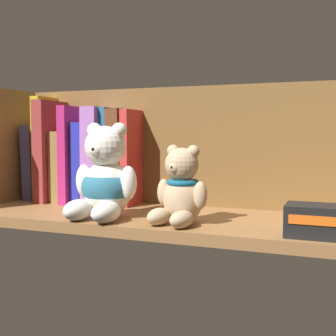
% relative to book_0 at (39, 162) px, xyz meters
% --- Properties ---
extents(shelf_board, '(0.83, 0.25, 0.02)m').
position_rel_book_0_xyz_m(shelf_board, '(0.39, -0.10, -0.10)').
color(shelf_board, olive).
rests_on(shelf_board, ground).
extents(shelf_back_panel, '(0.85, 0.01, 0.27)m').
position_rel_book_0_xyz_m(shelf_back_panel, '(0.39, 0.03, 0.03)').
color(shelf_back_panel, brown).
rests_on(shelf_back_panel, ground).
extents(book_0, '(0.03, 0.10, 0.17)m').
position_rel_book_0_xyz_m(book_0, '(0.00, 0.00, 0.00)').
color(book_0, '#4F5192').
rests_on(book_0, shelf_board).
extents(book_1, '(0.02, 0.09, 0.24)m').
position_rel_book_0_xyz_m(book_1, '(0.03, 0.00, 0.03)').
color(book_1, gold).
rests_on(book_1, shelf_board).
extents(book_2, '(0.03, 0.15, 0.23)m').
position_rel_book_0_xyz_m(book_2, '(0.05, 0.00, 0.03)').
color(book_2, maroon).
rests_on(book_2, shelf_board).
extents(book_3, '(0.04, 0.12, 0.16)m').
position_rel_book_0_xyz_m(book_3, '(0.09, 0.00, -0.01)').
color(book_3, olive).
rests_on(book_3, shelf_board).
extents(book_4, '(0.02, 0.15, 0.21)m').
position_rel_book_0_xyz_m(book_4, '(0.11, 0.00, 0.02)').
color(book_4, '#AF2366').
rests_on(book_4, shelf_board).
extents(book_5, '(0.03, 0.12, 0.18)m').
position_rel_book_0_xyz_m(book_5, '(0.14, 0.00, 0.00)').
color(book_5, '#2328AB').
rests_on(book_5, shelf_board).
extents(book_6, '(0.04, 0.13, 0.21)m').
position_rel_book_0_xyz_m(book_6, '(0.17, 0.00, 0.02)').
color(book_6, '#A566C3').
rests_on(book_6, shelf_board).
extents(book_7, '(0.03, 0.10, 0.21)m').
position_rel_book_0_xyz_m(book_7, '(0.20, 0.00, 0.02)').
color(book_7, '#235B8E').
rests_on(book_7, shelf_board).
extents(book_8, '(0.04, 0.11, 0.21)m').
position_rel_book_0_xyz_m(book_8, '(0.23, 0.00, 0.02)').
color(book_8, brown).
rests_on(book_8, shelf_board).
extents(book_9, '(0.02, 0.11, 0.20)m').
position_rel_book_0_xyz_m(book_9, '(0.25, 0.00, 0.02)').
color(book_9, red).
rests_on(book_9, shelf_board).
extents(teddy_bear_larger, '(0.13, 0.13, 0.17)m').
position_rel_book_0_xyz_m(teddy_bear_larger, '(0.27, -0.16, -0.02)').
color(teddy_bear_larger, white).
rests_on(teddy_bear_larger, shelf_board).
extents(teddy_bear_smaller, '(0.10, 0.10, 0.13)m').
position_rel_book_0_xyz_m(teddy_bear_smaller, '(0.42, -0.16, -0.03)').
color(teddy_bear_smaller, tan).
rests_on(teddy_bear_smaller, shelf_board).
extents(small_product_box, '(0.10, 0.06, 0.05)m').
position_rel_book_0_xyz_m(small_product_box, '(0.64, -0.18, -0.06)').
color(small_product_box, black).
rests_on(small_product_box, shelf_board).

